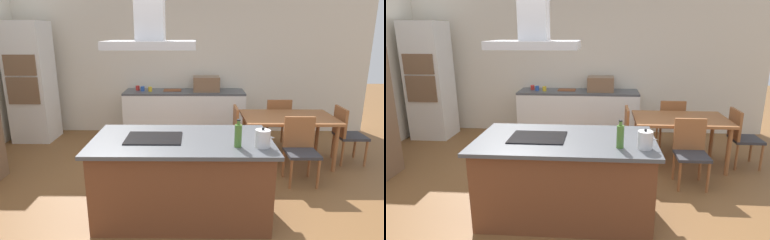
% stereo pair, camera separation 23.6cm
% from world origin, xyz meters
% --- Properties ---
extents(ground, '(16.00, 16.00, 0.00)m').
position_xyz_m(ground, '(0.00, 1.50, 0.00)').
color(ground, brown).
extents(wall_back, '(7.20, 0.10, 2.70)m').
position_xyz_m(wall_back, '(0.00, 3.25, 1.35)').
color(wall_back, beige).
rests_on(wall_back, ground).
extents(kitchen_island, '(1.94, 1.07, 0.90)m').
position_xyz_m(kitchen_island, '(0.00, 0.00, 0.45)').
color(kitchen_island, brown).
rests_on(kitchen_island, ground).
extents(cooktop, '(0.60, 0.44, 0.01)m').
position_xyz_m(cooktop, '(-0.30, 0.00, 0.91)').
color(cooktop, black).
rests_on(cooktop, kitchen_island).
extents(tea_kettle, '(0.20, 0.15, 0.21)m').
position_xyz_m(tea_kettle, '(0.82, -0.25, 0.99)').
color(tea_kettle, silver).
rests_on(tea_kettle, kitchen_island).
extents(olive_oil_bottle, '(0.07, 0.07, 0.29)m').
position_xyz_m(olive_oil_bottle, '(0.57, -0.25, 1.02)').
color(olive_oil_bottle, '#47722D').
rests_on(olive_oil_bottle, kitchen_island).
extents(back_counter, '(2.31, 0.62, 0.90)m').
position_xyz_m(back_counter, '(-0.07, 2.88, 0.45)').
color(back_counter, white).
rests_on(back_counter, ground).
extents(countertop_microwave, '(0.50, 0.38, 0.28)m').
position_xyz_m(countertop_microwave, '(0.36, 2.88, 1.04)').
color(countertop_microwave, brown).
rests_on(countertop_microwave, back_counter).
extents(coffee_mug_red, '(0.08, 0.08, 0.09)m').
position_xyz_m(coffee_mug_red, '(-0.98, 2.95, 0.95)').
color(coffee_mug_red, red).
rests_on(coffee_mug_red, back_counter).
extents(coffee_mug_blue, '(0.08, 0.08, 0.09)m').
position_xyz_m(coffee_mug_blue, '(-0.87, 2.87, 0.95)').
color(coffee_mug_blue, '#2D56B2').
rests_on(coffee_mug_blue, back_counter).
extents(coffee_mug_yellow, '(0.08, 0.08, 0.09)m').
position_xyz_m(coffee_mug_yellow, '(-0.72, 2.83, 0.95)').
color(coffee_mug_yellow, gold).
rests_on(coffee_mug_yellow, back_counter).
extents(cutting_board, '(0.34, 0.24, 0.02)m').
position_xyz_m(cutting_board, '(-0.30, 2.93, 0.91)').
color(cutting_board, brown).
rests_on(cutting_board, back_counter).
extents(wall_oven_stack, '(0.70, 0.66, 2.20)m').
position_xyz_m(wall_oven_stack, '(-2.90, 2.65, 1.10)').
color(wall_oven_stack, white).
rests_on(wall_oven_stack, ground).
extents(dining_table, '(1.40, 0.90, 0.75)m').
position_xyz_m(dining_table, '(1.59, 1.54, 0.67)').
color(dining_table, '#995B33').
rests_on(dining_table, ground).
extents(chair_facing_island, '(0.42, 0.42, 0.89)m').
position_xyz_m(chair_facing_island, '(1.59, 0.88, 0.51)').
color(chair_facing_island, '#333338').
rests_on(chair_facing_island, ground).
extents(chair_facing_back_wall, '(0.42, 0.42, 0.89)m').
position_xyz_m(chair_facing_back_wall, '(1.59, 2.21, 0.51)').
color(chair_facing_back_wall, '#333338').
rests_on(chair_facing_back_wall, ground).
extents(chair_at_right_end, '(0.42, 0.42, 0.89)m').
position_xyz_m(chair_at_right_end, '(2.50, 1.54, 0.51)').
color(chair_at_right_end, '#333338').
rests_on(chair_at_right_end, ground).
extents(chair_at_left_end, '(0.42, 0.42, 0.89)m').
position_xyz_m(chair_at_left_end, '(0.67, 1.54, 0.51)').
color(chair_at_left_end, '#333338').
rests_on(chair_at_left_end, ground).
extents(range_hood, '(0.90, 0.55, 0.78)m').
position_xyz_m(range_hood, '(-0.30, 0.00, 2.10)').
color(range_hood, '#ADADB2').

